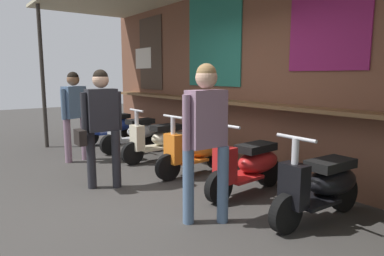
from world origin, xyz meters
The scene contains 11 objects.
ground_plane centered at (0.00, 0.00, 0.00)m, with size 27.62×27.62×0.00m, color #383533.
market_stall_facade centered at (0.00, 1.83, 1.82)m, with size 9.86×2.56×3.25m.
scooter_blue centered at (-3.79, 1.08, 0.39)m, with size 0.48×1.40×0.97m.
scooter_silver centered at (-2.67, 1.08, 0.39)m, with size 0.47×1.40×0.97m.
scooter_cream centered at (-1.68, 1.08, 0.39)m, with size 0.46×1.40×0.97m.
scooter_orange centered at (-0.56, 1.08, 0.39)m, with size 0.46×1.40×0.97m.
scooter_red centered at (0.56, 1.08, 0.39)m, with size 0.49×1.40×0.97m.
scooter_black centered at (1.63, 1.08, 0.39)m, with size 0.46×1.40×0.97m.
shopper_with_handbag centered at (-0.79, -0.40, 0.99)m, with size 0.29×0.65×1.63m.
shopper_browsing centered at (0.94, 0.02, 1.03)m, with size 0.32×0.57×1.67m.
shopper_passing centered at (-2.53, -0.19, 0.99)m, with size 0.34×0.52×1.62m.
Camera 1 is at (3.62, -2.16, 1.55)m, focal length 32.02 mm.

